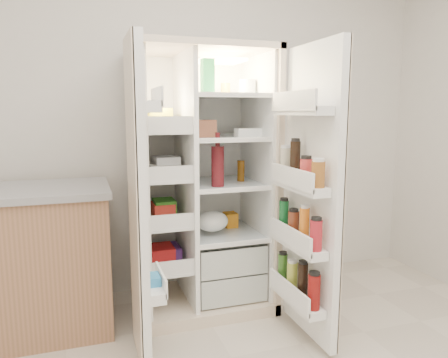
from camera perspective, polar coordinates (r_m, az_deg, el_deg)
name	(u,v)px	position (r m, az deg, el deg)	size (l,w,h in m)	color
wall_back	(183,115)	(3.28, -5.48, 8.53)	(4.00, 0.02, 2.70)	silver
refrigerator	(201,202)	(3.02, -3.06, -3.07)	(0.92, 0.70, 1.80)	beige
freezer_door	(138,203)	(2.31, -11.44, -3.23)	(0.15, 0.40, 1.72)	white
fridge_door	(309,200)	(2.54, 11.41, -2.73)	(0.17, 0.58, 1.72)	white
kitchen_counter	(5,263)	(2.97, -27.35, -9.96)	(1.26, 0.67, 0.92)	#9E6D4F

